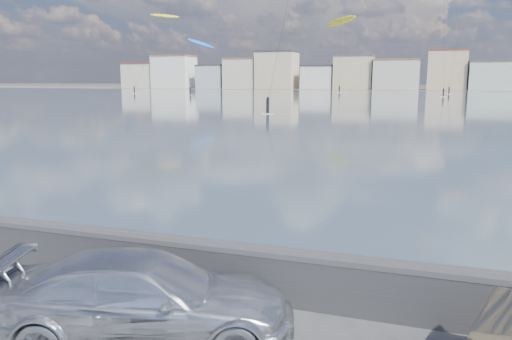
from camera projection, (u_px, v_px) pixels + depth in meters
The scene contains 8 objects.
bay_water at pixel (401, 101), 92.52m from camera, with size 500.00×177.00×0.00m, color #35445B.
far_shore_strip at pixel (414, 89), 193.68m from camera, with size 500.00×60.00×0.00m, color #4C473D.
seawall at pixel (186, 261), 9.62m from camera, with size 400.00×0.36×1.08m.
far_buildings at pixel (418, 73), 179.13m from camera, with size 240.79×13.26×14.60m.
car_silver at pixel (145, 298), 7.77m from camera, with size 1.90×4.66×1.35m, color silver.
kitesurfer_8 at pixel (341, 22), 150.48m from camera, with size 10.42×11.44×23.23m.
kitesurfer_9 at pixel (201, 44), 133.23m from camera, with size 6.91×16.39×15.18m.
kitesurfer_17 at pixel (164, 17), 143.13m from camera, with size 8.65×15.27×22.74m.
Camera 1 is at (4.20, -5.54, 4.05)m, focal length 35.00 mm.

